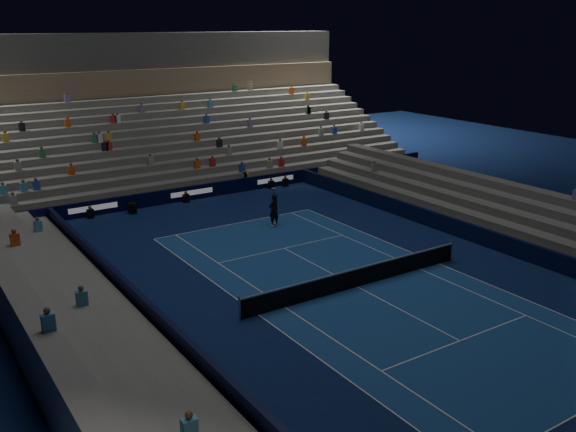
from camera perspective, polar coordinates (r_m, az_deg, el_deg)
The scene contains 11 objects.
ground at distance 30.51m, azimuth 6.25°, elevation -6.37°, with size 90.00×90.00×0.00m, color #0C1B48.
court_surface at distance 30.51m, azimuth 6.25°, elevation -6.36°, with size 10.97×23.77×0.01m, color navy.
sponsor_barrier_far at distance 45.32m, azimuth -8.73°, elevation 2.08°, with size 44.00×0.25×1.00m, color black.
sponsor_barrier_east at distance 36.92m, azimuth 18.00°, elevation -2.08°, with size 0.25×37.00×1.00m, color black.
sponsor_barrier_west at distance 25.75m, azimuth -10.91°, elevation -10.02°, with size 0.25×37.00×1.00m, color black.
grandstand_main at distance 53.23m, azimuth -13.19°, elevation 7.23°, with size 44.00×15.20×11.20m.
grandstand_east at distance 39.48m, azimuth 21.23°, elevation -0.55°, with size 5.00×37.00×2.50m.
grandstand_west at distance 24.65m, azimuth -18.54°, elevation -10.86°, with size 5.00×37.00×2.50m.
tennis_net at distance 30.32m, azimuth 6.28°, elevation -5.50°, with size 12.90×0.10×1.10m.
tennis_player at distance 38.83m, azimuth -1.29°, elevation 0.52°, with size 0.74×0.49×2.04m, color black.
broadcast_camera at distance 42.94m, azimuth -13.86°, elevation 0.70°, with size 0.59×1.00×0.67m.
Camera 1 is at (-18.05, -21.41, 12.12)m, focal length 39.43 mm.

